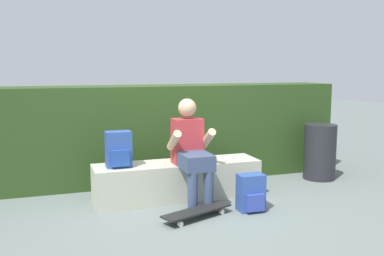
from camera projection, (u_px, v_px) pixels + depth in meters
ground_plane at (189, 209)px, 4.77m from camera, size 24.00×24.00×0.00m
bench_main at (177, 180)px, 5.13m from camera, size 1.95×0.49×0.43m
person_skater at (191, 148)px, 4.90m from camera, size 0.49×0.62×1.18m
skateboard_near_person at (197, 211)px, 4.46m from camera, size 0.82×0.48×0.09m
backpack_on_bench at (119, 150)px, 4.85m from camera, size 0.28×0.23×0.40m
backpack_on_ground at (251, 193)px, 4.69m from camera, size 0.28×0.23×0.40m
hedge_row at (138, 134)px, 5.87m from camera, size 5.64×0.67×1.29m
trash_bin at (320, 152)px, 6.01m from camera, size 0.43×0.43×0.76m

